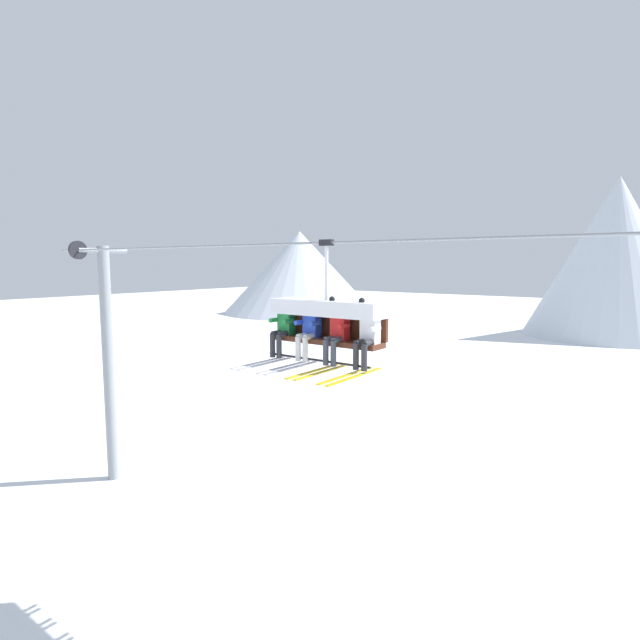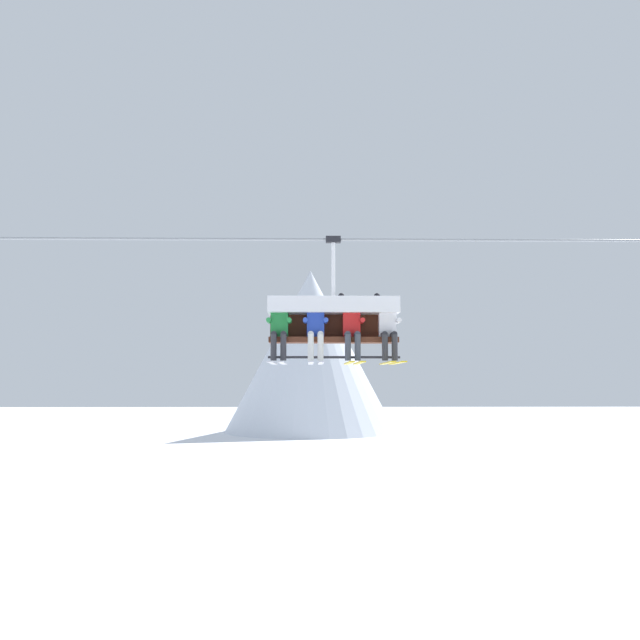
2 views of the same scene
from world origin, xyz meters
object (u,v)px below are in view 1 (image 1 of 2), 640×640
at_px(skier_white, 367,334).
at_px(skier_red, 336,331).
at_px(skier_blue, 308,330).
at_px(chairlift_chair, 329,315).
at_px(lift_tower_near, 108,358).
at_px(skier_green, 283,327).

bearing_deg(skier_white, skier_red, 180.00).
distance_m(skier_blue, skier_red, 0.67).
xyz_separation_m(chairlift_chair, skier_red, (0.33, -0.21, -0.27)).
bearing_deg(lift_tower_near, skier_green, -6.40).
bearing_deg(skier_green, lift_tower_near, 173.60).
height_order(lift_tower_near, skier_green, lift_tower_near).
relative_size(skier_blue, skier_red, 1.00).
relative_size(skier_green, skier_white, 1.00).
bearing_deg(chairlift_chair, lift_tower_near, 175.64).
relative_size(skier_green, skier_blue, 1.00).
bearing_deg(skier_white, skier_blue, -179.71).
bearing_deg(lift_tower_near, skier_blue, -5.93).
xyz_separation_m(skier_blue, skier_white, (1.34, 0.01, 0.02)).
xyz_separation_m(skier_red, skier_white, (0.67, 0.00, 0.00)).
distance_m(chairlift_chair, skier_green, 1.07).
relative_size(chairlift_chair, skier_white, 1.43).
xyz_separation_m(lift_tower_near, skier_white, (10.28, -0.92, 1.77)).
distance_m(skier_green, skier_blue, 0.67).
height_order(chairlift_chair, skier_red, chairlift_chair).
relative_size(lift_tower_near, chairlift_chair, 3.19).
bearing_deg(skier_white, skier_green, -179.81).
bearing_deg(skier_blue, chairlift_chair, 33.45).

